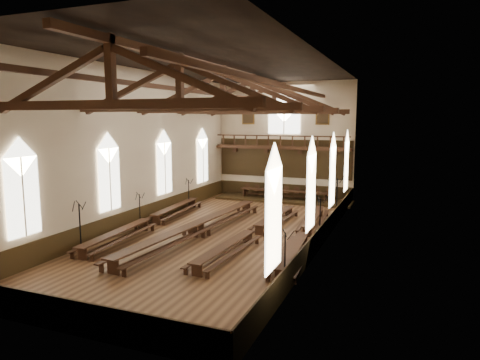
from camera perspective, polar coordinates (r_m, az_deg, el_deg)
The scene contains 21 objects.
ground at distance 26.05m, azimuth -2.16°, elevation -7.15°, with size 26.00×26.00×0.00m, color brown.
room_walls at distance 25.12m, azimuth -2.24°, elevation 7.20°, with size 26.00×26.00×26.00m.
wainscot_band at distance 25.90m, azimuth -2.17°, elevation -5.87°, with size 12.00×26.00×1.20m.
side_windows at distance 25.32m, azimuth -2.21°, elevation 1.04°, with size 11.85×19.80×4.50m.
end_window at distance 37.28m, azimuth 5.91°, elevation 8.66°, with size 2.80×0.12×3.80m.
minstrels_gallery at distance 37.17m, azimuth 5.74°, elevation 3.55°, with size 11.80×1.24×3.70m.
portraits at distance 37.28m, azimuth 5.91°, elevation 8.48°, with size 7.75×0.09×1.45m.
roof_trusses at distance 25.15m, azimuth -2.27°, elevation 11.20°, with size 11.70×25.70×2.80m.
refectory_row_a at distance 27.95m, azimuth -11.96°, elevation -5.19°, with size 1.88×13.99×0.70m.
refectory_row_b at distance 25.57m, azimuth -5.81°, elevation -6.14°, with size 2.13×14.95×0.80m.
refectory_row_c at distance 24.79m, azimuth 1.87°, elevation -6.79°, with size 1.64×13.68×0.67m.
refectory_row_d at distance 24.70m, azimuth 8.59°, elevation -6.92°, with size 1.85×13.76×0.67m.
dais at distance 36.35m, azimuth 5.82°, elevation -2.62°, with size 11.40×2.82×0.19m, color #382710.
high_table at distance 36.23m, azimuth 5.84°, elevation -1.54°, with size 7.62×0.86×0.71m.
high_chairs at distance 36.95m, azimuth 6.15°, elevation -1.51°, with size 7.64×0.44×0.93m.
candelabrum_left_near at distance 23.97m, azimuth -20.48°, elevation -7.02°, with size 0.76×0.82×2.69m.
candelabrum_left_mid at distance 28.01m, azimuth -13.18°, elevation -4.80°, with size 0.68×0.67×2.29m.
candelabrum_left_far at distance 33.40m, azimuth -6.83°, elevation -2.53°, with size 0.68×0.70×2.34m.
candelabrum_right_near at distance 18.47m, azimuth 5.99°, elevation -11.43°, with size 0.66×0.71×2.33m.
candelabrum_right_mid at distance 25.43m, azimuth 10.60°, elevation -5.92°, with size 0.73×0.74×2.48m.
candelabrum_right_far at distance 31.19m, azimuth 12.76°, elevation -3.13°, with size 0.86×0.85×2.89m.
Camera 1 is at (10.19, -22.96, 6.90)m, focal length 32.00 mm.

